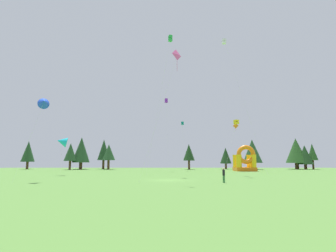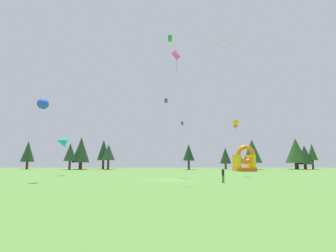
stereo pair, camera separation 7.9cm
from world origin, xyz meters
name	(u,v)px [view 2 (the right image)]	position (x,y,z in m)	size (l,w,h in m)	color
ground_plane	(168,180)	(0.00, 0.00, 0.00)	(120.00, 120.00, 0.00)	#548438
kite_teal_box	(182,123)	(3.89, 31.87, 12.66)	(0.66, 4.96, 13.12)	#0C7F7A
kite_purple_box	(166,101)	(-0.48, 30.13, 18.48)	(1.00, 3.36, 19.08)	purple
kite_white_box	(224,42)	(11.18, 11.39, 26.16)	(8.12, 1.07, 26.75)	white
kite_pink_diamond	(177,56)	(1.18, -5.70, 16.21)	(5.38, 1.03, 16.89)	#EA599E
kite_cyan_delta	(62,142)	(-20.19, 11.69, 6.34)	(2.62, 2.69, 7.46)	#19B7CC
kite_blue_delta	(44,102)	(-17.21, -2.47, 10.78)	(3.75, 2.60, 11.63)	blue
kite_yellow_box	(236,122)	(12.98, 11.22, 10.01)	(3.93, 3.15, 10.43)	yellow
kite_green_box	(170,39)	(0.43, 10.72, 26.46)	(4.77, 2.11, 27.18)	green
kite_orange_diamond	(236,126)	(16.02, 23.42, 10.76)	(2.42, 4.68, 11.31)	orange
person_near_camera	(223,174)	(7.05, -4.33, 1.11)	(0.45, 0.45, 1.87)	#33723F
inflatable_red_slide	(245,161)	(19.97, 30.38, 2.47)	(5.10, 4.90, 6.64)	orange
tree_row_0	(28,152)	(-44.17, 44.74, 5.49)	(4.05, 4.05, 8.78)	#4C331E
tree_row_1	(71,152)	(-29.07, 40.11, 5.14)	(3.68, 3.68, 7.84)	#4C331E
tree_row_2	(81,151)	(-27.91, 45.81, 5.69)	(4.07, 4.07, 8.86)	#4C331E
tree_row_3	(81,150)	(-26.63, 42.39, 5.92)	(5.23, 5.23, 9.81)	#4C331E
tree_row_4	(104,150)	(-20.58, 45.84, 6.03)	(3.89, 3.89, 9.39)	#4C331E
tree_row_5	(109,152)	(-18.04, 41.80, 5.11)	(3.92, 3.92, 7.58)	#4C331E
tree_row_6	(189,152)	(6.34, 41.63, 5.10)	(3.52, 3.52, 7.65)	#4C331E
tree_row_7	(226,156)	(18.35, 45.61, 4.19)	(3.59, 3.59, 6.72)	#4C331E
tree_row_8	(248,156)	(25.58, 45.71, 4.07)	(3.37, 3.37, 6.27)	#4C331E
tree_row_9	(252,151)	(25.67, 41.80, 5.49)	(5.76, 5.76, 9.06)	#4C331E
tree_row_10	(296,151)	(40.18, 44.18, 5.75)	(6.37, 6.37, 9.63)	#4C331E
tree_row_11	(305,155)	(42.17, 42.89, 4.40)	(4.70, 4.70, 7.34)	#4C331E
tree_row_12	(313,152)	(44.60, 43.00, 5.26)	(3.03, 3.03, 7.87)	#4C331E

